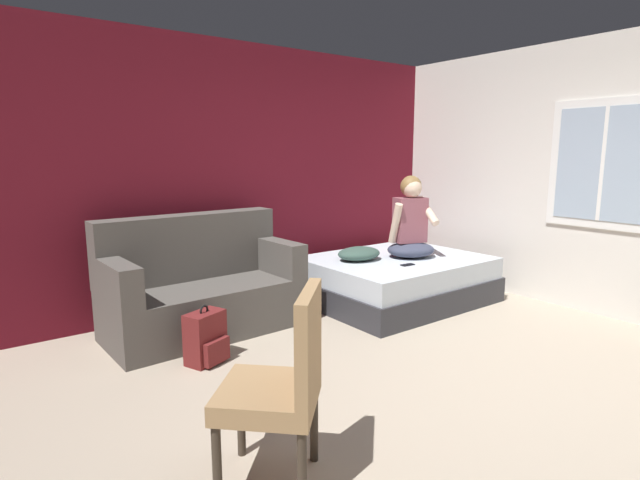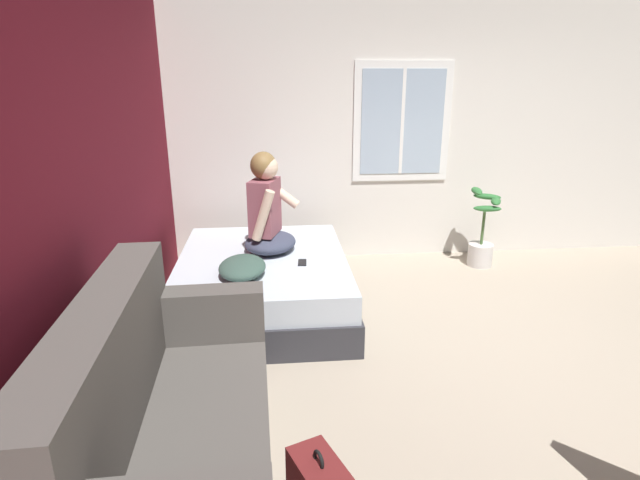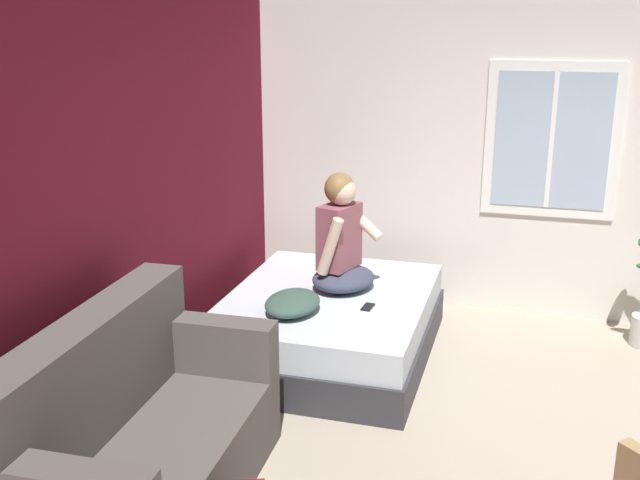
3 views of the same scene
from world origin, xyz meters
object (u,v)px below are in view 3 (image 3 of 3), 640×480
couch (137,443)px  throw_pillow (292,303)px  cell_phone (368,307)px  person_seated (342,243)px  bed (329,325)px

couch → throw_pillow: size_ratio=3.60×
throw_pillow → cell_phone: throw_pillow is taller
throw_pillow → cell_phone: (0.23, -0.48, -0.07)m
person_seated → throw_pillow: (-0.56, 0.20, -0.29)m
throw_pillow → cell_phone: bearing=-64.4°
person_seated → throw_pillow: person_seated is taller
couch → person_seated: 2.30m
person_seated → cell_phone: size_ratio=6.08×
bed → couch: bearing=168.5°
bed → cell_phone: (-0.18, -0.33, 0.25)m
cell_phone → person_seated: bearing=-45.4°
bed → throw_pillow: (-0.41, 0.15, 0.31)m
bed → person_seated: (0.15, -0.05, 0.60)m
cell_phone → throw_pillow: bearing=30.0°
bed → couch: couch is taller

